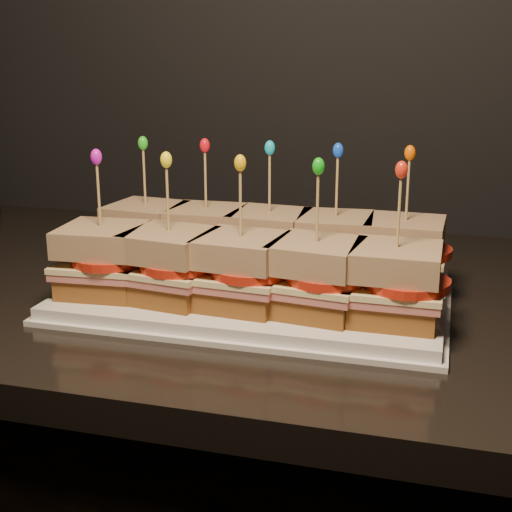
# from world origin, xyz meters

# --- Properties ---
(granite_slab) EXTENTS (2.52, 0.65, 0.03)m
(granite_slab) POSITION_xyz_m (-0.39, 1.69, 0.91)
(granite_slab) COLOR black
(granite_slab) RESTS_ON cabinet
(platter) EXTENTS (0.41, 0.26, 0.02)m
(platter) POSITION_xyz_m (-0.64, 1.62, 0.94)
(platter) COLOR white
(platter) RESTS_ON granite_slab
(platter_rim) EXTENTS (0.43, 0.27, 0.01)m
(platter_rim) POSITION_xyz_m (-0.64, 1.62, 0.93)
(platter_rim) COLOR white
(platter_rim) RESTS_ON granite_slab
(sandwich_0_bread_bot) EXTENTS (0.09, 0.09, 0.02)m
(sandwich_0_bread_bot) POSITION_xyz_m (-0.80, 1.68, 0.96)
(sandwich_0_bread_bot) COLOR #5A3216
(sandwich_0_bread_bot) RESTS_ON platter
(sandwich_0_ham) EXTENTS (0.10, 0.10, 0.01)m
(sandwich_0_ham) POSITION_xyz_m (-0.80, 1.68, 0.98)
(sandwich_0_ham) COLOR #BF5656
(sandwich_0_ham) RESTS_ON sandwich_0_bread_bot
(sandwich_0_cheese) EXTENTS (0.10, 0.10, 0.01)m
(sandwich_0_cheese) POSITION_xyz_m (-0.80, 1.68, 0.98)
(sandwich_0_cheese) COLOR #F7E5A2
(sandwich_0_cheese) RESTS_ON sandwich_0_ham
(sandwich_0_tomato) EXTENTS (0.08, 0.08, 0.01)m
(sandwich_0_tomato) POSITION_xyz_m (-0.78, 1.67, 0.99)
(sandwich_0_tomato) COLOR red
(sandwich_0_tomato) RESTS_ON sandwich_0_cheese
(sandwich_0_bread_top) EXTENTS (0.09, 0.09, 0.03)m
(sandwich_0_bread_top) POSITION_xyz_m (-0.80, 1.68, 1.01)
(sandwich_0_bread_top) COLOR #612F12
(sandwich_0_bread_top) RESTS_ON sandwich_0_tomato
(sandwich_0_pick) EXTENTS (0.00, 0.00, 0.09)m
(sandwich_0_pick) POSITION_xyz_m (-0.80, 1.68, 1.05)
(sandwich_0_pick) COLOR tan
(sandwich_0_pick) RESTS_ON sandwich_0_bread_top
(sandwich_0_frill) EXTENTS (0.01, 0.01, 0.02)m
(sandwich_0_frill) POSITION_xyz_m (-0.80, 1.68, 1.10)
(sandwich_0_frill) COLOR green
(sandwich_0_frill) RESTS_ON sandwich_0_pick
(sandwich_1_bread_bot) EXTENTS (0.09, 0.09, 0.02)m
(sandwich_1_bread_bot) POSITION_xyz_m (-0.72, 1.68, 0.96)
(sandwich_1_bread_bot) COLOR #5A3216
(sandwich_1_bread_bot) RESTS_ON platter
(sandwich_1_ham) EXTENTS (0.09, 0.09, 0.01)m
(sandwich_1_ham) POSITION_xyz_m (-0.72, 1.68, 0.98)
(sandwich_1_ham) COLOR #BF5656
(sandwich_1_ham) RESTS_ON sandwich_1_bread_bot
(sandwich_1_cheese) EXTENTS (0.10, 0.09, 0.01)m
(sandwich_1_cheese) POSITION_xyz_m (-0.72, 1.68, 0.98)
(sandwich_1_cheese) COLOR #F7E5A2
(sandwich_1_cheese) RESTS_ON sandwich_1_ham
(sandwich_1_tomato) EXTENTS (0.08, 0.08, 0.01)m
(sandwich_1_tomato) POSITION_xyz_m (-0.71, 1.67, 0.99)
(sandwich_1_tomato) COLOR red
(sandwich_1_tomato) RESTS_ON sandwich_1_cheese
(sandwich_1_bread_top) EXTENTS (0.09, 0.09, 0.03)m
(sandwich_1_bread_top) POSITION_xyz_m (-0.72, 1.68, 1.01)
(sandwich_1_bread_top) COLOR #612F12
(sandwich_1_bread_top) RESTS_ON sandwich_1_tomato
(sandwich_1_pick) EXTENTS (0.00, 0.00, 0.09)m
(sandwich_1_pick) POSITION_xyz_m (-0.72, 1.68, 1.05)
(sandwich_1_pick) COLOR tan
(sandwich_1_pick) RESTS_ON sandwich_1_bread_top
(sandwich_1_frill) EXTENTS (0.01, 0.01, 0.02)m
(sandwich_1_frill) POSITION_xyz_m (-0.72, 1.68, 1.10)
(sandwich_1_frill) COLOR red
(sandwich_1_frill) RESTS_ON sandwich_1_pick
(sandwich_2_bread_bot) EXTENTS (0.09, 0.09, 0.02)m
(sandwich_2_bread_bot) POSITION_xyz_m (-0.64, 1.68, 0.96)
(sandwich_2_bread_bot) COLOR #5A3216
(sandwich_2_bread_bot) RESTS_ON platter
(sandwich_2_ham) EXTENTS (0.10, 0.09, 0.01)m
(sandwich_2_ham) POSITION_xyz_m (-0.64, 1.68, 0.98)
(sandwich_2_ham) COLOR #BF5656
(sandwich_2_ham) RESTS_ON sandwich_2_bread_bot
(sandwich_2_cheese) EXTENTS (0.10, 0.10, 0.01)m
(sandwich_2_cheese) POSITION_xyz_m (-0.64, 1.68, 0.98)
(sandwich_2_cheese) COLOR #F7E5A2
(sandwich_2_cheese) RESTS_ON sandwich_2_ham
(sandwich_2_tomato) EXTENTS (0.08, 0.08, 0.01)m
(sandwich_2_tomato) POSITION_xyz_m (-0.63, 1.67, 0.99)
(sandwich_2_tomato) COLOR red
(sandwich_2_tomato) RESTS_ON sandwich_2_cheese
(sandwich_2_bread_top) EXTENTS (0.09, 0.09, 0.03)m
(sandwich_2_bread_top) POSITION_xyz_m (-0.64, 1.68, 1.01)
(sandwich_2_bread_top) COLOR #612F12
(sandwich_2_bread_top) RESTS_ON sandwich_2_tomato
(sandwich_2_pick) EXTENTS (0.00, 0.00, 0.09)m
(sandwich_2_pick) POSITION_xyz_m (-0.64, 1.68, 1.05)
(sandwich_2_pick) COLOR tan
(sandwich_2_pick) RESTS_ON sandwich_2_bread_top
(sandwich_2_frill) EXTENTS (0.01, 0.01, 0.02)m
(sandwich_2_frill) POSITION_xyz_m (-0.64, 1.68, 1.10)
(sandwich_2_frill) COLOR #11AABE
(sandwich_2_frill) RESTS_ON sandwich_2_pick
(sandwich_3_bread_bot) EXTENTS (0.09, 0.09, 0.02)m
(sandwich_3_bread_bot) POSITION_xyz_m (-0.56, 1.68, 0.96)
(sandwich_3_bread_bot) COLOR #5A3216
(sandwich_3_bread_bot) RESTS_ON platter
(sandwich_3_ham) EXTENTS (0.10, 0.09, 0.01)m
(sandwich_3_ham) POSITION_xyz_m (-0.56, 1.68, 0.98)
(sandwich_3_ham) COLOR #BF5656
(sandwich_3_ham) RESTS_ON sandwich_3_bread_bot
(sandwich_3_cheese) EXTENTS (0.10, 0.10, 0.01)m
(sandwich_3_cheese) POSITION_xyz_m (-0.56, 1.68, 0.98)
(sandwich_3_cheese) COLOR #F7E5A2
(sandwich_3_cheese) RESTS_ON sandwich_3_ham
(sandwich_3_tomato) EXTENTS (0.08, 0.08, 0.01)m
(sandwich_3_tomato) POSITION_xyz_m (-0.55, 1.67, 0.99)
(sandwich_3_tomato) COLOR red
(sandwich_3_tomato) RESTS_ON sandwich_3_cheese
(sandwich_3_bread_top) EXTENTS (0.09, 0.09, 0.03)m
(sandwich_3_bread_top) POSITION_xyz_m (-0.56, 1.68, 1.01)
(sandwich_3_bread_top) COLOR #612F12
(sandwich_3_bread_top) RESTS_ON sandwich_3_tomato
(sandwich_3_pick) EXTENTS (0.00, 0.00, 0.09)m
(sandwich_3_pick) POSITION_xyz_m (-0.56, 1.68, 1.05)
(sandwich_3_pick) COLOR tan
(sandwich_3_pick) RESTS_ON sandwich_3_bread_top
(sandwich_3_frill) EXTENTS (0.01, 0.01, 0.02)m
(sandwich_3_frill) POSITION_xyz_m (-0.56, 1.68, 1.10)
(sandwich_3_frill) COLOR blue
(sandwich_3_frill) RESTS_ON sandwich_3_pick
(sandwich_4_bread_bot) EXTENTS (0.08, 0.08, 0.02)m
(sandwich_4_bread_bot) POSITION_xyz_m (-0.48, 1.68, 0.96)
(sandwich_4_bread_bot) COLOR #5A3216
(sandwich_4_bread_bot) RESTS_ON platter
(sandwich_4_ham) EXTENTS (0.09, 0.09, 0.01)m
(sandwich_4_ham) POSITION_xyz_m (-0.48, 1.68, 0.98)
(sandwich_4_ham) COLOR #BF5656
(sandwich_4_ham) RESTS_ON sandwich_4_bread_bot
(sandwich_4_cheese) EXTENTS (0.09, 0.09, 0.01)m
(sandwich_4_cheese) POSITION_xyz_m (-0.48, 1.68, 0.98)
(sandwich_4_cheese) COLOR #F7E5A2
(sandwich_4_cheese) RESTS_ON sandwich_4_ham
(sandwich_4_tomato) EXTENTS (0.08, 0.08, 0.01)m
(sandwich_4_tomato) POSITION_xyz_m (-0.47, 1.67, 0.99)
(sandwich_4_tomato) COLOR red
(sandwich_4_tomato) RESTS_ON sandwich_4_cheese
(sandwich_4_bread_top) EXTENTS (0.09, 0.09, 0.03)m
(sandwich_4_bread_top) POSITION_xyz_m (-0.48, 1.68, 1.01)
(sandwich_4_bread_top) COLOR #612F12
(sandwich_4_bread_top) RESTS_ON sandwich_4_tomato
(sandwich_4_pick) EXTENTS (0.00, 0.00, 0.09)m
(sandwich_4_pick) POSITION_xyz_m (-0.48, 1.68, 1.05)
(sandwich_4_pick) COLOR tan
(sandwich_4_pick) RESTS_ON sandwich_4_bread_top
(sandwich_4_frill) EXTENTS (0.01, 0.01, 0.02)m
(sandwich_4_frill) POSITION_xyz_m (-0.48, 1.68, 1.10)
(sandwich_4_frill) COLOR #E65401
(sandwich_4_frill) RESTS_ON sandwich_4_pick
(sandwich_5_bread_bot) EXTENTS (0.09, 0.09, 0.02)m
(sandwich_5_bread_bot) POSITION_xyz_m (-0.80, 1.56, 0.96)
(sandwich_5_bread_bot) COLOR #5A3216
(sandwich_5_bread_bot) RESTS_ON platter
(sandwich_5_ham) EXTENTS (0.10, 0.09, 0.01)m
(sandwich_5_ham) POSITION_xyz_m (-0.80, 1.56, 0.98)
(sandwich_5_ham) COLOR #BF5656
(sandwich_5_ham) RESTS_ON sandwich_5_bread_bot
(sandwich_5_cheese) EXTENTS (0.10, 0.10, 0.01)m
(sandwich_5_cheese) POSITION_xyz_m (-0.80, 1.56, 0.98)
(sandwich_5_cheese) COLOR #F7E5A2
(sandwich_5_cheese) RESTS_ON sandwich_5_ham
(sandwich_5_tomato) EXTENTS (0.08, 0.08, 0.01)m
(sandwich_5_tomato) POSITION_xyz_m (-0.78, 1.55, 0.99)
(sandwich_5_tomato) COLOR red
(sandwich_5_tomato) RESTS_ON sandwich_5_cheese
(sandwich_5_bread_top) EXTENTS (0.09, 0.09, 0.03)m
(sandwich_5_bread_top) POSITION_xyz_m (-0.80, 1.56, 1.01)
(sandwich_5_bread_top) COLOR #612F12
(sandwich_5_bread_top) RESTS_ON sandwich_5_tomato
(sandwich_5_pick) EXTENTS (0.00, 0.00, 0.09)m
(sandwich_5_pick) POSITION_xyz_m (-0.80, 1.56, 1.05)
(sandwich_5_pick) COLOR tan
(sandwich_5_pick) RESTS_ON sandwich_5_bread_top
(sandwich_5_frill) EXTENTS (0.01, 0.01, 0.02)m
(sandwich_5_frill) POSITION_xyz_m (-0.80, 1.56, 1.10)
(sandwich_5_frill) COLOR #CD14B0
(sandwich_5_frill) RESTS_ON sandwich_5_pick
(sandwich_6_bread_bot) EXTENTS (0.09, 0.09, 0.02)m
(sandwich_6_bread_bot) POSITION_xyz_m (-0.72, 1.56, 0.96)
(sandwich_6_bread_bot) COLOR #5A3216
(sandwich_6_bread_bot) RESTS_ON platter
(sandwich_6_ham) EXTENTS (0.10, 0.10, 0.01)m
(sandwich_6_ham) POSITION_xyz_m (-0.72, 1.56, 0.98)
(sandwich_6_ham) COLOR #BF5656
(sandwich_6_ham) RESTS_ON sandwich_6_bread_bot
(sandwich_6_cheese) EXTENTS (0.10, 0.10, 0.01)m
(sandwich_6_cheese) POSITION_xyz_m (-0.72, 1.56, 0.98)
(sandwich_6_cheese) COLOR #F7E5A2
(sandwich_6_cheese) RESTS_ON sandwich_6_ham
(sandwich_6_tomato) EXTENTS (0.08, 0.08, 0.01)m
(sandwich_6_tomato) POSITION_xyz_m (-0.71, 1.55, 0.99)
(sandwich_6_tomato) COLOR red
(sandwich_6_tomato) RESTS_ON sandwich_6_cheese
(sandwich_6_bread_top) EXTENTS (0.09, 0.09, 0.03)m
(sandwich_6_bread_top) POSITION_xyz_m (-0.72, 1.56, 1.01)
(sandwich_6_bread_top) COLOR #612F12
(sandwich_6_bread_top) RESTS_ON sandwich_6_tomato
(sandwich_6_pick) EXTENTS (0.00, 0.00, 0.09)m
(sandwich_6_pick) POSITION_xyz_m (-0.72, 1.56, 1.05)
(sandwich_6_pick) COLOR tan
(sandwich_6_pick) RESTS_ON sandwich_6_bread_top
(sandwich_6_frill) EXTENTS (0.01, 0.01, 0.02)m
(sandwich_6_frill) POSITION_xyz_m (-0.72, 1.56, 1.10)
(sandwich_6_frill) COLOR yellow
(sandwich_6_frill) RESTS_ON sandwich_6_pick
(sandwich_7_bread_bot) EXTENTS (0.09, 0.09, 0.02)m
(sandwich_7_bread_bot) POSITION_xyz_m (-0.64, 1.56, 0.96)
(sandwich_7_bread_bot) COLOR #5A3216
(sandwich_7_bread_bot) RESTS_ON platter
(sandwich_7_ham) EXTENTS (0.10, 0.09, 0.01)m
(sandwich_7_ham) POSITION_xyz_m (-0.64, 1.56, 0.98)
(sandwich_7_ham) COLOR #BF5656
(sandwich_7_ham) RESTS_ON sandwich_7_bread_bot
(sandwich_7_cheese) EXTENTS (0.10, 0.10, 0.01)m
(sandwich_7_cheese) POSITION_xyz_m (-0.64, 1.56, 0.98)
(sandwich_7_cheese) COLOR #F7E5A2
(sandwich_7_cheese) RESTS_ON sandwich_7_ham
(sandwich_7_tomato) EXTENTS (0.08, 0.08, 0.01)m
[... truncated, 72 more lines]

